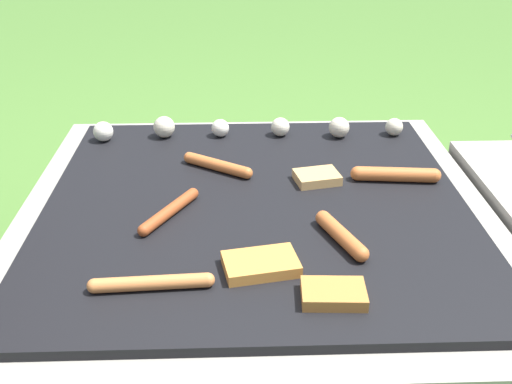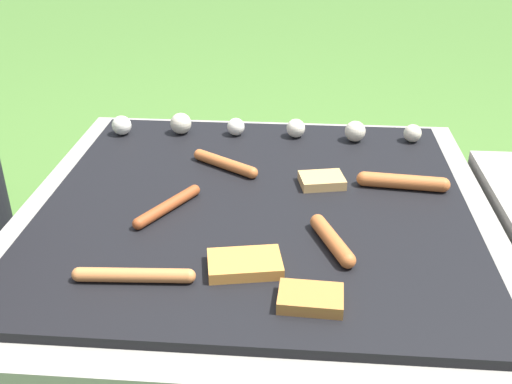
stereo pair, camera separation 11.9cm
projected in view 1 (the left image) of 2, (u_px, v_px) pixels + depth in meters
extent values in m
plane|color=#47702D|center=(256.00, 340.00, 1.38)|extent=(14.00, 14.00, 0.00)
cube|color=gray|center=(256.00, 279.00, 1.29)|extent=(0.95, 0.95, 0.35)
cube|color=black|center=(256.00, 205.00, 1.21)|extent=(0.84, 0.84, 0.02)
cylinder|color=#C6753D|center=(151.00, 283.00, 0.94)|extent=(0.18, 0.03, 0.02)
sphere|color=#C6753D|center=(208.00, 280.00, 0.95)|extent=(0.02, 0.02, 0.02)
sphere|color=#C6753D|center=(94.00, 286.00, 0.93)|extent=(0.02, 0.02, 0.02)
cylinder|color=#B7602D|center=(341.00, 235.00, 1.06)|extent=(0.07, 0.13, 0.03)
sphere|color=#B7602D|center=(361.00, 254.00, 1.01)|extent=(0.03, 0.03, 0.03)
sphere|color=#B7602D|center=(323.00, 218.00, 1.11)|extent=(0.03, 0.03, 0.03)
cylinder|color=#B7602D|center=(217.00, 165.00, 1.32)|extent=(0.14, 0.11, 0.03)
sphere|color=#B7602D|center=(189.00, 158.00, 1.35)|extent=(0.03, 0.03, 0.03)
sphere|color=#B7602D|center=(247.00, 173.00, 1.28)|extent=(0.03, 0.03, 0.03)
cylinder|color=#93421E|center=(170.00, 211.00, 1.14)|extent=(0.10, 0.15, 0.02)
sphere|color=#93421E|center=(143.00, 230.00, 1.08)|extent=(0.02, 0.02, 0.02)
sphere|color=#93421E|center=(193.00, 193.00, 1.21)|extent=(0.02, 0.02, 0.02)
cylinder|color=#B7602D|center=(396.00, 174.00, 1.27)|extent=(0.16, 0.05, 0.03)
sphere|color=#B7602D|center=(358.00, 173.00, 1.28)|extent=(0.03, 0.03, 0.03)
sphere|color=#B7602D|center=(434.00, 175.00, 1.27)|extent=(0.03, 0.03, 0.03)
cube|color=tan|center=(317.00, 177.00, 1.27)|extent=(0.10, 0.09, 0.02)
cube|color=#B27033|center=(333.00, 294.00, 0.92)|extent=(0.10, 0.07, 0.02)
cube|color=#D18438|center=(260.00, 264.00, 0.99)|extent=(0.13, 0.10, 0.02)
sphere|color=silver|center=(103.00, 131.00, 1.46)|extent=(0.05, 0.05, 0.05)
sphere|color=beige|center=(164.00, 127.00, 1.48)|extent=(0.05, 0.05, 0.05)
sphere|color=silver|center=(220.00, 128.00, 1.49)|extent=(0.04, 0.04, 0.04)
sphere|color=beige|center=(280.00, 127.00, 1.49)|extent=(0.05, 0.05, 0.05)
sphere|color=beige|center=(339.00, 127.00, 1.48)|extent=(0.05, 0.05, 0.05)
sphere|color=beige|center=(394.00, 127.00, 1.49)|extent=(0.04, 0.04, 0.04)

